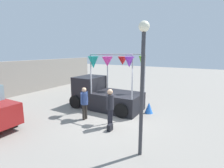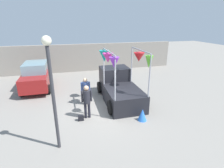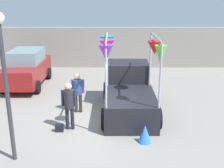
% 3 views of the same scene
% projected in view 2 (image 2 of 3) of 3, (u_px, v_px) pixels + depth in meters
% --- Properties ---
extents(ground_plane, '(60.00, 60.00, 0.00)m').
position_uv_depth(ground_plane, '(102.00, 111.00, 9.47)').
color(ground_plane, gray).
extents(vendor_truck, '(2.49, 4.11, 3.20)m').
position_uv_depth(vendor_truck, '(118.00, 86.00, 10.69)').
color(vendor_truck, black).
rests_on(vendor_truck, ground).
extents(parked_car, '(1.88, 4.00, 1.88)m').
position_uv_depth(parked_car, '(37.00, 76.00, 12.42)').
color(parked_car, maroon).
rests_on(parked_car, ground).
extents(person_customer, '(0.53, 0.34, 1.72)m').
position_uv_depth(person_customer, '(87.00, 99.00, 8.51)').
color(person_customer, black).
rests_on(person_customer, ground).
extents(person_vendor, '(0.53, 0.34, 1.61)m').
position_uv_depth(person_vendor, '(86.00, 89.00, 9.95)').
color(person_vendor, '#2D2823').
rests_on(person_vendor, ground).
extents(handbag, '(0.28, 0.16, 0.28)m').
position_uv_depth(handbag, '(81.00, 118.00, 8.55)').
color(handbag, black).
rests_on(handbag, ground).
extents(street_lamp, '(0.32, 0.32, 4.19)m').
position_uv_depth(street_lamp, '(51.00, 81.00, 5.86)').
color(street_lamp, '#333338').
rests_on(street_lamp, ground).
extents(brick_boundary_wall, '(18.00, 0.36, 2.60)m').
position_uv_depth(brick_boundary_wall, '(84.00, 58.00, 16.84)').
color(brick_boundary_wall, gray).
rests_on(brick_boundary_wall, ground).
extents(folded_kite_bundle_azure, '(0.62, 0.62, 0.60)m').
position_uv_depth(folded_kite_bundle_azure, '(142.00, 115.00, 8.51)').
color(folded_kite_bundle_azure, blue).
rests_on(folded_kite_bundle_azure, ground).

